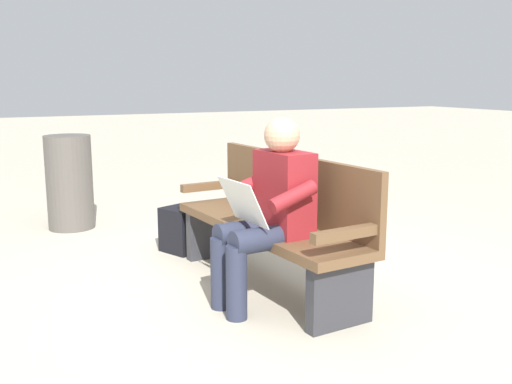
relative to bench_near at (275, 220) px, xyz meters
The scene contains 5 objects.
ground_plane 0.46m from the bench_near, 94.54° to the left, with size 40.00×40.00×0.00m, color #B7AD99.
bench_near is the anchor object (origin of this frame).
person_seated 0.41m from the bench_near, 145.68° to the left, with size 0.59×0.59×1.18m.
backpack 1.13m from the bench_near, 15.81° to the left, with size 0.38×0.37×0.37m.
trash_bin 2.47m from the bench_near, 23.64° to the left, with size 0.43×0.43×0.89m, color #514C47.
Camera 1 is at (-3.45, 1.80, 1.41)m, focal length 41.52 mm.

